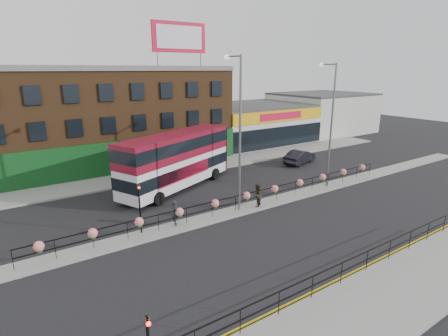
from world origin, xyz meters
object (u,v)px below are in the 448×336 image
double_decker_bus (177,155)px  pedestrian_a (175,213)px  lamp_column_east (330,115)px  lamp_column_west (238,121)px  pedestrian_b (257,195)px  car (300,157)px

double_decker_bus → pedestrian_a: 8.11m
double_decker_bus → lamp_column_east: 13.39m
double_decker_bus → lamp_column_west: bearing=-78.7°
double_decker_bus → pedestrian_b: bearing=-69.1°
pedestrian_a → lamp_column_east: bearing=-72.2°
double_decker_bus → car: double_decker_bus is taller
car → pedestrian_a: size_ratio=2.85×
lamp_column_east → car: bearing=60.1°
car → lamp_column_west: size_ratio=0.45×
double_decker_bus → car: (14.92, -0.02, -2.21)m
double_decker_bus → pedestrian_b: (2.84, -7.45, -1.96)m
car → lamp_column_west: 16.28m
pedestrian_b → lamp_column_east: bearing=147.2°
double_decker_bus → lamp_column_west: lamp_column_west is taller
car → lamp_column_west: bearing=100.8°
pedestrian_b → lamp_column_west: size_ratio=0.16×
double_decker_bus → lamp_column_east: bearing=-31.9°
pedestrian_b → lamp_column_east: 9.77m
car → pedestrian_a: bearing=94.3°
pedestrian_a → lamp_column_east: lamp_column_east is taller
pedestrian_b → pedestrian_a: bearing=-41.3°
lamp_column_east → double_decker_bus: bearing=148.1°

